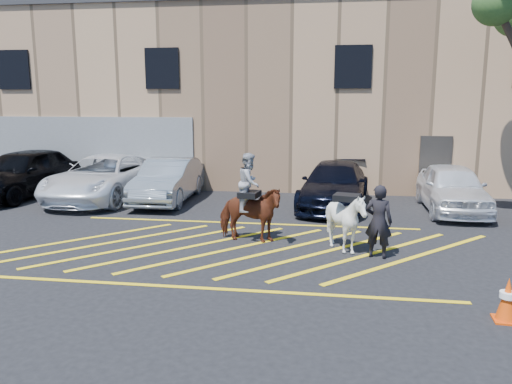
# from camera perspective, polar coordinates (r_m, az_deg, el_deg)

# --- Properties ---
(ground) EXTENTS (90.00, 90.00, 0.00)m
(ground) POSITION_cam_1_polar(r_m,az_deg,el_deg) (12.17, -2.58, -6.14)
(ground) COLOR black
(ground) RESTS_ON ground
(car_black_suv) EXTENTS (2.68, 5.33, 1.74)m
(car_black_suv) POSITION_cam_1_polar(r_m,az_deg,el_deg) (19.89, -24.97, 2.04)
(car_black_suv) COLOR black
(car_black_suv) RESTS_ON ground
(car_white_pickup) EXTENTS (2.83, 5.67, 1.54)m
(car_white_pickup) POSITION_cam_1_polar(r_m,az_deg,el_deg) (18.28, -16.95, 1.58)
(car_white_pickup) COLOR white
(car_white_pickup) RESTS_ON ground
(car_silver_sedan) EXTENTS (1.65, 4.47, 1.46)m
(car_silver_sedan) POSITION_cam_1_polar(r_m,az_deg,el_deg) (17.41, -9.99, 1.32)
(car_silver_sedan) COLOR #91989E
(car_silver_sedan) RESTS_ON ground
(car_blue_suv) EXTENTS (2.59, 5.13, 1.43)m
(car_blue_suv) POSITION_cam_1_polar(r_m,az_deg,el_deg) (16.53, 8.97, 0.79)
(car_blue_suv) COLOR black
(car_blue_suv) RESTS_ON ground
(car_white_suv) EXTENTS (1.83, 4.40, 1.49)m
(car_white_suv) POSITION_cam_1_polar(r_m,az_deg,el_deg) (16.81, 21.50, 0.45)
(car_white_suv) COLOR white
(car_white_suv) RESTS_ON ground
(handler) EXTENTS (0.68, 0.53, 1.66)m
(handler) POSITION_cam_1_polar(r_m,az_deg,el_deg) (11.39, 13.83, -3.29)
(handler) COLOR black
(handler) RESTS_ON ground
(warehouse) EXTENTS (32.42, 10.20, 7.30)m
(warehouse) POSITION_cam_1_polar(r_m,az_deg,el_deg) (23.53, 2.90, 11.00)
(warehouse) COLOR tan
(warehouse) RESTS_ON ground
(hatching_zone) EXTENTS (12.60, 5.12, 0.01)m
(hatching_zone) POSITION_cam_1_polar(r_m,az_deg,el_deg) (11.88, -2.86, -6.52)
(hatching_zone) COLOR yellow
(hatching_zone) RESTS_ON ground
(mounted_bay) EXTENTS (1.78, 1.01, 2.22)m
(mounted_bay) POSITION_cam_1_polar(r_m,az_deg,el_deg) (12.26, -0.75, -1.66)
(mounted_bay) COLOR maroon
(mounted_bay) RESTS_ON ground
(saddled_white) EXTENTS (1.45, 1.56, 1.45)m
(saddled_white) POSITION_cam_1_polar(r_m,az_deg,el_deg) (11.68, 10.23, -3.29)
(saddled_white) COLOR silver
(saddled_white) RESTS_ON ground
(traffic_cone) EXTENTS (0.41, 0.41, 0.73)m
(traffic_cone) POSITION_cam_1_polar(r_m,az_deg,el_deg) (9.06, 26.80, -10.90)
(traffic_cone) COLOR #E24009
(traffic_cone) RESTS_ON ground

